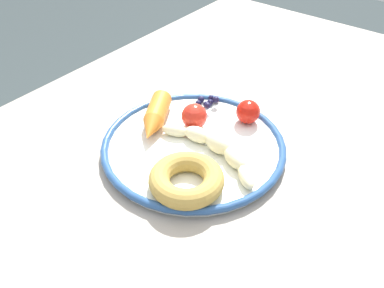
{
  "coord_description": "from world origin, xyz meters",
  "views": [
    {
      "loc": [
        -0.44,
        -0.3,
        1.15
      ],
      "look_at": [
        -0.04,
        0.0,
        0.75
      ],
      "focal_mm": 38.54,
      "sensor_mm": 36.0,
      "label": 1
    }
  ],
  "objects_px": {
    "donut": "(187,180)",
    "tomato_mid": "(248,112)",
    "dining_table": "(208,180)",
    "plate": "(192,145)",
    "carrot_orange": "(155,117)",
    "blueberry_pile": "(208,102)",
    "banana": "(215,147)",
    "tomato_near": "(194,116)"
  },
  "relations": [
    {
      "from": "donut",
      "to": "tomato_mid",
      "type": "xyz_separation_m",
      "value": [
        0.18,
        0.02,
        0.01
      ]
    },
    {
      "from": "dining_table",
      "to": "plate",
      "type": "bearing_deg",
      "value": 176.43
    },
    {
      "from": "carrot_orange",
      "to": "blueberry_pile",
      "type": "xyz_separation_m",
      "value": [
        0.1,
        -0.03,
        -0.01
      ]
    },
    {
      "from": "dining_table",
      "to": "carrot_orange",
      "type": "bearing_deg",
      "value": 117.95
    },
    {
      "from": "tomato_mid",
      "to": "donut",
      "type": "bearing_deg",
      "value": -174.97
    },
    {
      "from": "carrot_orange",
      "to": "donut",
      "type": "relative_size",
      "value": 1.11
    },
    {
      "from": "carrot_orange",
      "to": "tomato_mid",
      "type": "height_order",
      "value": "tomato_mid"
    },
    {
      "from": "carrot_orange",
      "to": "tomato_mid",
      "type": "bearing_deg",
      "value": -47.88
    },
    {
      "from": "banana",
      "to": "tomato_near",
      "type": "xyz_separation_m",
      "value": [
        0.03,
        0.07,
        0.01
      ]
    },
    {
      "from": "blueberry_pile",
      "to": "tomato_mid",
      "type": "relative_size",
      "value": 1.53
    },
    {
      "from": "plate",
      "to": "donut",
      "type": "distance_m",
      "value": 0.1
    },
    {
      "from": "dining_table",
      "to": "blueberry_pile",
      "type": "relative_size",
      "value": 19.14
    },
    {
      "from": "blueberry_pile",
      "to": "plate",
      "type": "bearing_deg",
      "value": -156.51
    },
    {
      "from": "donut",
      "to": "tomato_near",
      "type": "height_order",
      "value": "tomato_near"
    },
    {
      "from": "tomato_mid",
      "to": "plate",
      "type": "bearing_deg",
      "value": 160.79
    },
    {
      "from": "banana",
      "to": "tomato_near",
      "type": "distance_m",
      "value": 0.07
    },
    {
      "from": "dining_table",
      "to": "blueberry_pile",
      "type": "bearing_deg",
      "value": 39.05
    },
    {
      "from": "dining_table",
      "to": "blueberry_pile",
      "type": "distance_m",
      "value": 0.14
    },
    {
      "from": "dining_table",
      "to": "plate",
      "type": "height_order",
      "value": "plate"
    },
    {
      "from": "banana",
      "to": "plate",
      "type": "bearing_deg",
      "value": 95.15
    },
    {
      "from": "plate",
      "to": "donut",
      "type": "height_order",
      "value": "donut"
    },
    {
      "from": "plate",
      "to": "banana",
      "type": "distance_m",
      "value": 0.04
    },
    {
      "from": "dining_table",
      "to": "tomato_mid",
      "type": "height_order",
      "value": "tomato_mid"
    },
    {
      "from": "banana",
      "to": "donut",
      "type": "relative_size",
      "value": 1.87
    },
    {
      "from": "carrot_orange",
      "to": "donut",
      "type": "bearing_deg",
      "value": -121.94
    },
    {
      "from": "plate",
      "to": "blueberry_pile",
      "type": "bearing_deg",
      "value": 23.49
    },
    {
      "from": "donut",
      "to": "tomato_mid",
      "type": "bearing_deg",
      "value": 5.03
    },
    {
      "from": "dining_table",
      "to": "blueberry_pile",
      "type": "height_order",
      "value": "blueberry_pile"
    },
    {
      "from": "banana",
      "to": "carrot_orange",
      "type": "height_order",
      "value": "carrot_orange"
    },
    {
      "from": "donut",
      "to": "tomato_near",
      "type": "relative_size",
      "value": 2.49
    },
    {
      "from": "tomato_near",
      "to": "carrot_orange",
      "type": "bearing_deg",
      "value": 125.52
    },
    {
      "from": "tomato_near",
      "to": "banana",
      "type": "bearing_deg",
      "value": -117.9
    },
    {
      "from": "donut",
      "to": "tomato_mid",
      "type": "height_order",
      "value": "tomato_mid"
    },
    {
      "from": "tomato_near",
      "to": "tomato_mid",
      "type": "relative_size",
      "value": 1.06
    },
    {
      "from": "carrot_orange",
      "to": "tomato_mid",
      "type": "xyz_separation_m",
      "value": [
        0.1,
        -0.11,
        0.0
      ]
    },
    {
      "from": "banana",
      "to": "tomato_mid",
      "type": "xyz_separation_m",
      "value": [
        0.1,
        0.0,
        0.01
      ]
    },
    {
      "from": "banana",
      "to": "tomato_mid",
      "type": "bearing_deg",
      "value": 2.58
    },
    {
      "from": "dining_table",
      "to": "banana",
      "type": "xyz_separation_m",
      "value": [
        -0.04,
        -0.04,
        0.12
      ]
    },
    {
      "from": "plate",
      "to": "banana",
      "type": "bearing_deg",
      "value": -84.85
    },
    {
      "from": "carrot_orange",
      "to": "tomato_mid",
      "type": "relative_size",
      "value": 2.93
    },
    {
      "from": "tomato_mid",
      "to": "dining_table",
      "type": "bearing_deg",
      "value": 150.92
    },
    {
      "from": "dining_table",
      "to": "tomato_mid",
      "type": "distance_m",
      "value": 0.15
    }
  ]
}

